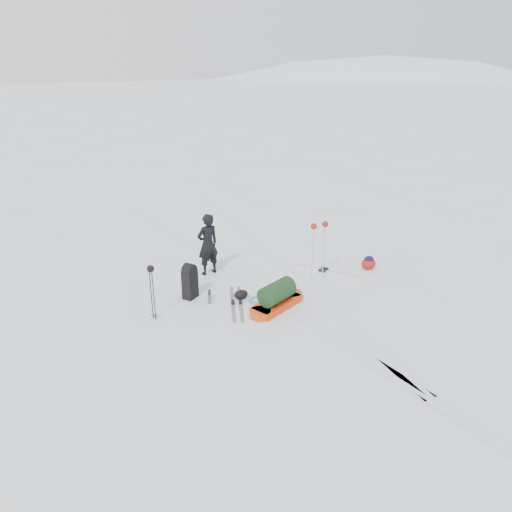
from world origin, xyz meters
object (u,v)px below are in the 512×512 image
object	(u,v)px
skier	(208,244)
ski_poles_black	(151,275)
expedition_rucksack	(190,281)
pulk_sled	(277,298)

from	to	relation	value
skier	ski_poles_black	xyz separation A→B (m)	(-2.08, -1.63, 0.23)
skier	expedition_rucksack	xyz separation A→B (m)	(-0.95, -1.01, -0.42)
expedition_rucksack	pulk_sled	bearing A→B (deg)	-75.80
expedition_rucksack	skier	bearing A→B (deg)	16.73
skier	pulk_sled	bearing A→B (deg)	95.78
skier	pulk_sled	size ratio (longest dim) A/B	0.96
pulk_sled	ski_poles_black	world-z (taller)	ski_poles_black
expedition_rucksack	ski_poles_black	world-z (taller)	ski_poles_black
skier	expedition_rucksack	world-z (taller)	skier
skier	pulk_sled	distance (m)	2.65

